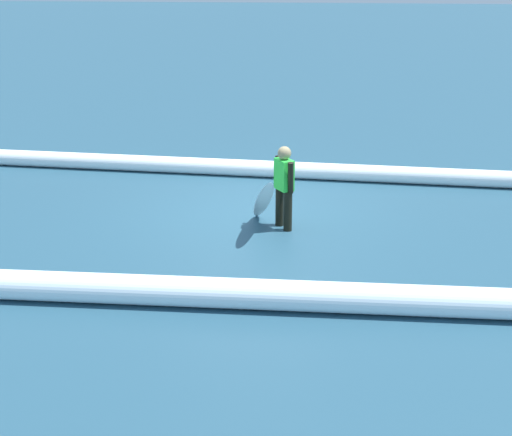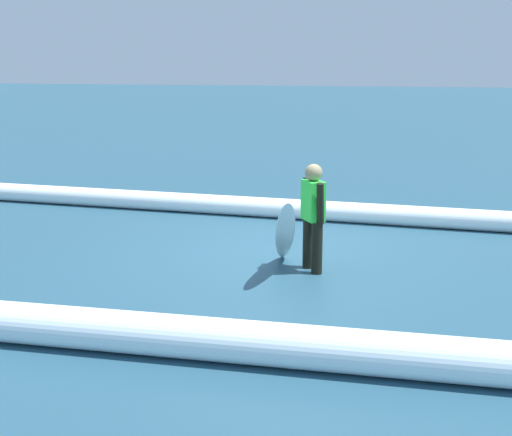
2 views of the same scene
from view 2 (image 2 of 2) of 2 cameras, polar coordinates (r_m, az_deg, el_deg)
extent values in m
plane|color=#244B5F|center=(10.18, 1.65, -2.72)|extent=(143.08, 143.08, 0.00)
cylinder|color=black|center=(9.11, 4.85, -2.39)|extent=(0.14, 0.14, 0.67)
cylinder|color=black|center=(9.36, 4.15, -1.99)|extent=(0.14, 0.14, 0.67)
cube|color=#2DD83F|center=(9.11, 4.56, 1.38)|extent=(0.36, 0.39, 0.50)
sphere|color=#8C805C|center=(9.05, 4.60, 3.60)|extent=(0.22, 0.22, 0.22)
cylinder|color=black|center=(8.91, 5.12, 1.14)|extent=(0.09, 0.17, 0.53)
cylinder|color=black|center=(9.30, 4.02, 1.62)|extent=(0.09, 0.09, 0.53)
ellipsoid|color=white|center=(9.04, 2.31, -1.17)|extent=(0.64, 1.60, 1.10)
ellipsoid|color=red|center=(9.04, 2.31, -1.15)|extent=(0.41, 1.26, 0.89)
cylinder|color=white|center=(12.18, 5.97, 0.53)|extent=(15.70, 0.97, 0.34)
cylinder|color=white|center=(7.33, -18.90, -7.80)|extent=(22.68, 1.16, 0.39)
camera|label=1|loc=(3.03, -155.22, 19.31)|focal=51.31mm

